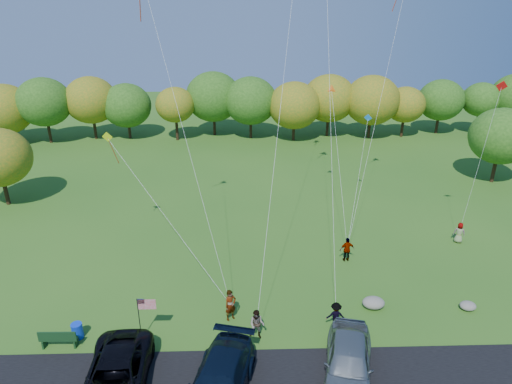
# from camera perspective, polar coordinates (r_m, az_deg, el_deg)

# --- Properties ---
(ground) EXTENTS (140.00, 140.00, 0.00)m
(ground) POSITION_cam_1_polar(r_m,az_deg,el_deg) (26.19, 0.76, -17.70)
(ground) COLOR #2E611B
(ground) RESTS_ON ground
(treeline) EXTENTS (75.20, 27.63, 8.07)m
(treeline) POSITION_cam_1_polar(r_m,az_deg,el_deg) (57.71, -1.05, 10.76)
(treeline) COLOR #352313
(treeline) RESTS_ON ground
(minivan_dark) EXTENTS (3.08, 6.27, 1.71)m
(minivan_dark) POSITION_cam_1_polar(r_m,az_deg,el_deg) (23.70, -17.15, -21.34)
(minivan_dark) COLOR black
(minivan_dark) RESTS_ON asphalt_lane
(minivan_navy) EXTENTS (3.87, 6.57, 1.79)m
(minivan_navy) POSITION_cam_1_polar(r_m,az_deg,el_deg) (22.55, -4.66, -22.82)
(minivan_navy) COLOR black
(minivan_navy) RESTS_ON asphalt_lane
(minivan_silver) EXTENTS (3.53, 6.01, 1.92)m
(minivan_silver) POSITION_cam_1_polar(r_m,az_deg,el_deg) (23.79, 11.48, -20.08)
(minivan_silver) COLOR gray
(minivan_silver) RESTS_ON asphalt_lane
(flyer_a) EXTENTS (0.85, 0.78, 1.94)m
(flyer_a) POSITION_cam_1_polar(r_m,az_deg,el_deg) (26.81, -3.21, -13.93)
(flyer_a) COLOR #4C4C59
(flyer_a) RESTS_ON ground
(flyer_b) EXTENTS (1.01, 0.89, 1.73)m
(flyer_b) POSITION_cam_1_polar(r_m,az_deg,el_deg) (25.64, 0.12, -16.21)
(flyer_b) COLOR #4C4C59
(flyer_b) RESTS_ON ground
(flyer_c) EXTENTS (1.06, 0.63, 1.62)m
(flyer_c) POSITION_cam_1_polar(r_m,az_deg,el_deg) (26.68, 9.93, -14.96)
(flyer_c) COLOR #4C4C59
(flyer_c) RESTS_ON ground
(flyer_d) EXTENTS (1.11, 0.58, 1.81)m
(flyer_d) POSITION_cam_1_polar(r_m,az_deg,el_deg) (32.69, 11.32, -7.06)
(flyer_d) COLOR #4C4C59
(flyer_d) RESTS_ON ground
(flyer_e) EXTENTS (0.93, 0.79, 1.62)m
(flyer_e) POSITION_cam_1_polar(r_m,az_deg,el_deg) (37.64, 24.07, -4.67)
(flyer_e) COLOR #4C4C59
(flyer_e) RESTS_ON ground
(park_bench) EXTENTS (2.00, 0.50, 1.10)m
(park_bench) POSITION_cam_1_polar(r_m,az_deg,el_deg) (27.27, -23.48, -16.48)
(park_bench) COLOR #143819
(park_bench) RESTS_ON ground
(trash_barrel) EXTENTS (0.60, 0.60, 0.90)m
(trash_barrel) POSITION_cam_1_polar(r_m,az_deg,el_deg) (27.66, -21.43, -15.84)
(trash_barrel) COLOR #0E35D5
(trash_barrel) RESTS_ON ground
(flag_assembly) EXTENTS (0.99, 0.64, 2.67)m
(flag_assembly) POSITION_cam_1_polar(r_m,az_deg,el_deg) (25.49, -13.86, -13.99)
(flag_assembly) COLOR black
(flag_assembly) RESTS_ON ground
(boulder_near) EXTENTS (1.34, 1.05, 0.67)m
(boulder_near) POSITION_cam_1_polar(r_m,az_deg,el_deg) (28.87, 14.48, -13.26)
(boulder_near) COLOR gray
(boulder_near) RESTS_ON ground
(boulder_far) EXTENTS (0.96, 0.80, 0.50)m
(boulder_far) POSITION_cam_1_polar(r_m,az_deg,el_deg) (30.62, 24.97, -12.77)
(boulder_far) COLOR slate
(boulder_far) RESTS_ON ground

